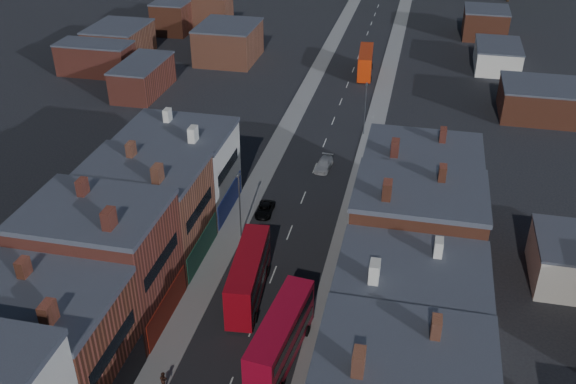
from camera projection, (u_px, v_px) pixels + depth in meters
The scene contains 13 objects.
pavement_west at pixel (272, 156), 89.90m from camera, with size 3.00×200.00×0.12m, color gray.
pavement_east at pixel (364, 166), 87.47m from camera, with size 3.00×200.00×0.12m, color gray.
terrace_west at pixel (5, 383), 46.22m from camera, with size 12.00×80.00×11.96m, color brown.
lamp_post_2 at pixel (240, 201), 70.47m from camera, with size 0.25×0.70×8.12m.
lamp_post_3 at pixel (365, 106), 93.78m from camera, with size 0.25×0.70×8.12m.
bus_0 at pixel (249, 275), 62.53m from camera, with size 3.59×11.44×4.86m.
bus_1 at pixel (281, 337), 55.15m from camera, with size 3.82×11.44×4.85m.
bus_2 at pixel (365, 62), 117.15m from camera, with size 3.25×10.72×4.56m.
car_1 at pixel (285, 336), 58.15m from camera, with size 1.19×3.43×1.13m, color navy.
car_2 at pixel (265, 210), 76.83m from camera, with size 1.86×4.02×1.12m, color black.
car_3 at pixel (324, 164), 86.61m from camera, with size 1.85×4.54×1.32m, color silver.
ped_1 at pixel (163, 379), 53.24m from camera, with size 0.75×0.41×1.54m, color #3A2017.
ped_3 at pixel (342, 273), 65.58m from camera, with size 0.98×0.45×1.67m, color #535047.
Camera 1 is at (13.04, -27.65, 41.30)m, focal length 40.00 mm.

